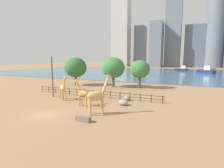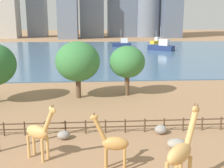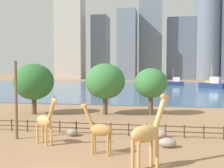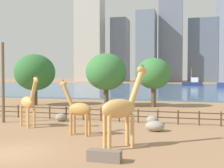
# 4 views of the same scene
# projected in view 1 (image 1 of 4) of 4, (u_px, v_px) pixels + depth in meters

# --- Properties ---
(ground_plane) EXTENTS (400.00, 400.00, 0.00)m
(ground_plane) POSITION_uv_depth(u_px,v_px,m) (156.00, 72.00, 94.70)
(ground_plane) COLOR #9E7551
(harbor_water) EXTENTS (180.00, 86.00, 0.20)m
(harbor_water) POSITION_uv_depth(u_px,v_px,m) (155.00, 73.00, 91.97)
(harbor_water) COLOR #476B8C
(harbor_water) RESTS_ON ground
(giraffe_tall) EXTENTS (2.77, 0.96, 4.20)m
(giraffe_tall) POSITION_uv_depth(u_px,v_px,m) (83.00, 93.00, 26.25)
(giraffe_tall) COLOR #C18C47
(giraffe_tall) RESTS_ON ground
(giraffe_companion) EXTENTS (2.81, 2.12, 4.52)m
(giraffe_companion) POSITION_uv_depth(u_px,v_px,m) (63.00, 88.00, 30.16)
(giraffe_companion) COLOR tan
(giraffe_companion) RESTS_ON ground
(giraffe_young) EXTENTS (2.89, 2.70, 5.27)m
(giraffe_young) POSITION_uv_depth(u_px,v_px,m) (97.00, 95.00, 22.22)
(giraffe_young) COLOR tan
(giraffe_young) RESTS_ON ground
(utility_pole) EXTENTS (0.28, 0.28, 7.57)m
(utility_pole) POSITION_uv_depth(u_px,v_px,m) (52.00, 77.00, 32.63)
(utility_pole) COLOR brown
(utility_pole) RESTS_ON ground
(boulder_near_fence) EXTENTS (1.11, 1.00, 0.75)m
(boulder_near_fence) POSITION_uv_depth(u_px,v_px,m) (81.00, 95.00, 32.97)
(boulder_near_fence) COLOR gray
(boulder_near_fence) RESTS_ON ground
(boulder_by_pole) EXTENTS (1.13, 1.09, 0.82)m
(boulder_by_pole) POSITION_uv_depth(u_px,v_px,m) (127.00, 98.00, 29.94)
(boulder_by_pole) COLOR gray
(boulder_by_pole) RESTS_ON ground
(boulder_small) EXTENTS (1.53, 1.12, 0.84)m
(boulder_small) POSITION_uv_depth(u_px,v_px,m) (123.00, 103.00, 26.91)
(boulder_small) COLOR gray
(boulder_small) RESTS_ON ground
(feeding_trough) EXTENTS (1.80, 0.60, 0.60)m
(feeding_trough) POSITION_uv_depth(u_px,v_px,m) (83.00, 119.00, 19.89)
(feeding_trough) COLOR #72665B
(feeding_trough) RESTS_ON ground
(enclosure_fence) EXTENTS (26.12, 0.14, 1.30)m
(enclosure_fence) POSITION_uv_depth(u_px,v_px,m) (93.00, 93.00, 33.10)
(enclosure_fence) COLOR #4C3826
(enclosure_fence) RESTS_ON ground
(tree_left_large) EXTENTS (5.85, 5.85, 7.57)m
(tree_left_large) POSITION_uv_depth(u_px,v_px,m) (113.00, 68.00, 44.27)
(tree_left_large) COLOR brown
(tree_left_large) RESTS_ON ground
(tree_center_broad) EXTENTS (5.96, 5.96, 7.54)m
(tree_center_broad) POSITION_uv_depth(u_px,v_px,m) (76.00, 68.00, 47.23)
(tree_center_broad) COLOR brown
(tree_center_broad) RESTS_ON ground
(tree_right_tall) EXTENTS (4.84, 4.84, 6.87)m
(tree_right_tall) POSITION_uv_depth(u_px,v_px,m) (140.00, 69.00, 42.36)
(tree_right_tall) COLOR brown
(tree_right_tall) RESTS_ON ground
(boat_ferry) EXTENTS (7.52, 3.49, 6.52)m
(boat_ferry) POSITION_uv_depth(u_px,v_px,m) (182.00, 69.00, 103.05)
(boat_ferry) COLOR navy
(boat_ferry) RESTS_ON harbor_water
(boat_sailboat) EXTENTS (6.21, 5.67, 5.59)m
(boat_sailboat) POSITION_uv_depth(u_px,v_px,m) (211.00, 69.00, 109.19)
(boat_sailboat) COLOR gold
(boat_sailboat) RESTS_ON harbor_water
(boat_tug) EXTENTS (8.67, 7.81, 7.76)m
(boat_tug) POSITION_uv_depth(u_px,v_px,m) (206.00, 71.00, 85.22)
(boat_tug) COLOR navy
(boat_tug) RESTS_ON harbor_water
(skyline_tower_needle) EXTENTS (10.49, 14.35, 40.00)m
(skyline_tower_needle) POSITION_uv_depth(u_px,v_px,m) (156.00, 45.00, 157.01)
(skyline_tower_needle) COLOR slate
(skyline_tower_needle) RESTS_ON ground
(skyline_block_central) EXTENTS (16.96, 14.73, 37.42)m
(skyline_block_central) POSITION_uv_depth(u_px,v_px,m) (194.00, 47.00, 160.09)
(skyline_block_central) COLOR slate
(skyline_block_central) RESTS_ON ground
(skyline_block_left) EXTENTS (15.36, 15.36, 74.19)m
(skyline_block_left) POSITION_uv_depth(u_px,v_px,m) (215.00, 24.00, 148.41)
(skyline_block_left) COLOR slate
(skyline_block_left) RESTS_ON ground
(skyline_block_right) EXTENTS (10.16, 14.43, 40.72)m
(skyline_block_right) POSITION_uv_depth(u_px,v_px,m) (140.00, 47.00, 182.73)
(skyline_block_right) COLOR slate
(skyline_block_right) RESTS_ON ground
(skyline_tower_short) EXTENTS (13.55, 14.89, 109.18)m
(skyline_tower_short) POSITION_uv_depth(u_px,v_px,m) (175.00, 6.00, 157.01)
(skyline_tower_short) COLOR slate
(skyline_tower_short) RESTS_ON ground
(skyline_block_wide) EXTENTS (16.92, 11.75, 78.48)m
(skyline_block_wide) POSITION_uv_depth(u_px,v_px,m) (121.00, 27.00, 176.64)
(skyline_block_wide) COLOR #B7B2A8
(skyline_block_wide) RESTS_ON ground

